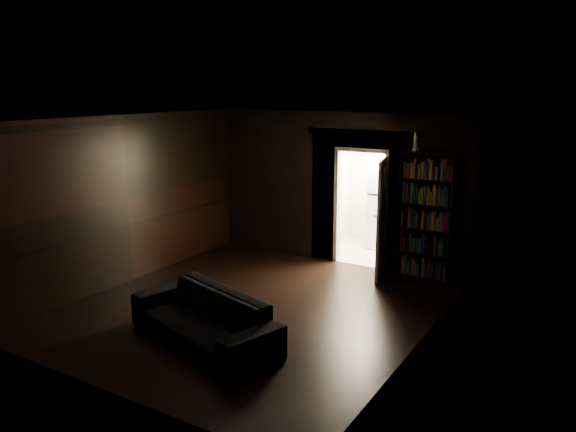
# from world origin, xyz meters

# --- Properties ---
(ground) EXTENTS (5.50, 5.50, 0.00)m
(ground) POSITION_xyz_m (0.00, 0.00, 0.00)
(ground) COLOR black
(ground) RESTS_ON ground
(room_walls) EXTENTS (5.02, 5.61, 2.84)m
(room_walls) POSITION_xyz_m (-0.01, 1.07, 1.68)
(room_walls) COLOR black
(room_walls) RESTS_ON ground
(kitchen_alcove) EXTENTS (2.20, 1.80, 2.60)m
(kitchen_alcove) POSITION_xyz_m (0.50, 3.87, 1.21)
(kitchen_alcove) COLOR #BBB7A3
(kitchen_alcove) RESTS_ON ground
(sofa) EXTENTS (2.45, 1.59, 0.87)m
(sofa) POSITION_xyz_m (0.09, -1.25, 0.44)
(sofa) COLOR black
(sofa) RESTS_ON ground
(bookshelf) EXTENTS (0.95, 0.55, 2.20)m
(bookshelf) POSITION_xyz_m (1.77, 2.59, 1.10)
(bookshelf) COLOR black
(bookshelf) RESTS_ON ground
(refrigerator) EXTENTS (0.94, 0.91, 1.65)m
(refrigerator) POSITION_xyz_m (0.56, 4.11, 0.82)
(refrigerator) COLOR white
(refrigerator) RESTS_ON ground
(door) EXTENTS (0.26, 0.84, 2.05)m
(door) POSITION_xyz_m (1.08, 2.32, 1.02)
(door) COLOR silver
(door) RESTS_ON ground
(figurine) EXTENTS (0.11, 0.11, 0.31)m
(figurine) POSITION_xyz_m (1.52, 2.60, 2.36)
(figurine) COLOR silver
(figurine) RESTS_ON bookshelf
(bottles) EXTENTS (0.66, 0.18, 0.27)m
(bottles) POSITION_xyz_m (0.55, 4.11, 1.78)
(bottles) COLOR black
(bottles) RESTS_ON refrigerator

